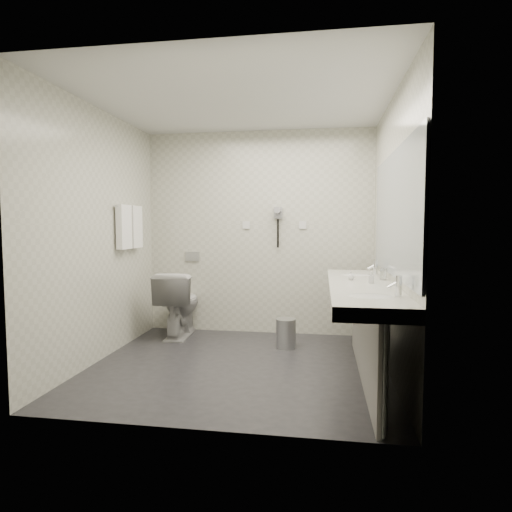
# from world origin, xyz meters

# --- Properties ---
(floor) EXTENTS (2.80, 2.80, 0.00)m
(floor) POSITION_xyz_m (0.00, 0.00, 0.00)
(floor) COLOR #242428
(floor) RESTS_ON ground
(ceiling) EXTENTS (2.80, 2.80, 0.00)m
(ceiling) POSITION_xyz_m (0.00, 0.00, 2.50)
(ceiling) COLOR silver
(ceiling) RESTS_ON wall_back
(wall_back) EXTENTS (2.80, 0.00, 2.80)m
(wall_back) POSITION_xyz_m (0.00, 1.30, 1.25)
(wall_back) COLOR beige
(wall_back) RESTS_ON floor
(wall_front) EXTENTS (2.80, 0.00, 2.80)m
(wall_front) POSITION_xyz_m (0.00, -1.30, 1.25)
(wall_front) COLOR beige
(wall_front) RESTS_ON floor
(wall_left) EXTENTS (0.00, 2.60, 2.60)m
(wall_left) POSITION_xyz_m (-1.40, 0.00, 1.25)
(wall_left) COLOR beige
(wall_left) RESTS_ON floor
(wall_right) EXTENTS (0.00, 2.60, 2.60)m
(wall_right) POSITION_xyz_m (1.40, 0.00, 1.25)
(wall_right) COLOR beige
(wall_right) RESTS_ON floor
(vanity_counter) EXTENTS (0.55, 2.20, 0.10)m
(vanity_counter) POSITION_xyz_m (1.12, -0.20, 0.80)
(vanity_counter) COLOR silver
(vanity_counter) RESTS_ON floor
(vanity_panel) EXTENTS (0.03, 2.15, 0.75)m
(vanity_panel) POSITION_xyz_m (1.15, -0.20, 0.38)
(vanity_panel) COLOR gray
(vanity_panel) RESTS_ON floor
(vanity_post_near) EXTENTS (0.06, 0.06, 0.75)m
(vanity_post_near) POSITION_xyz_m (1.18, -1.24, 0.38)
(vanity_post_near) COLOR silver
(vanity_post_near) RESTS_ON floor
(vanity_post_far) EXTENTS (0.06, 0.06, 0.75)m
(vanity_post_far) POSITION_xyz_m (1.18, 0.84, 0.38)
(vanity_post_far) COLOR silver
(vanity_post_far) RESTS_ON floor
(mirror) EXTENTS (0.02, 2.20, 1.05)m
(mirror) POSITION_xyz_m (1.39, -0.20, 1.45)
(mirror) COLOR #B2BCC6
(mirror) RESTS_ON wall_right
(basin_near) EXTENTS (0.40, 0.31, 0.05)m
(basin_near) POSITION_xyz_m (1.12, -0.85, 0.83)
(basin_near) COLOR silver
(basin_near) RESTS_ON vanity_counter
(basin_far) EXTENTS (0.40, 0.31, 0.05)m
(basin_far) POSITION_xyz_m (1.12, 0.45, 0.83)
(basin_far) COLOR silver
(basin_far) RESTS_ON vanity_counter
(faucet_near) EXTENTS (0.04, 0.04, 0.15)m
(faucet_near) POSITION_xyz_m (1.32, -0.85, 0.92)
(faucet_near) COLOR silver
(faucet_near) RESTS_ON vanity_counter
(faucet_far) EXTENTS (0.04, 0.04, 0.15)m
(faucet_far) POSITION_xyz_m (1.32, 0.45, 0.92)
(faucet_far) COLOR silver
(faucet_far) RESTS_ON vanity_counter
(soap_bottle_a) EXTENTS (0.05, 0.05, 0.10)m
(soap_bottle_a) POSITION_xyz_m (1.21, -0.18, 0.90)
(soap_bottle_a) COLOR white
(soap_bottle_a) RESTS_ON vanity_counter
(soap_bottle_b) EXTENTS (0.08, 0.08, 0.08)m
(soap_bottle_b) POSITION_xyz_m (1.05, 0.01, 0.89)
(soap_bottle_b) COLOR white
(soap_bottle_b) RESTS_ON vanity_counter
(glass_left) EXTENTS (0.06, 0.06, 0.11)m
(glass_left) POSITION_xyz_m (1.34, 0.07, 0.90)
(glass_left) COLOR silver
(glass_left) RESTS_ON vanity_counter
(toilet) EXTENTS (0.49, 0.81, 0.79)m
(toilet) POSITION_xyz_m (-0.93, 0.97, 0.40)
(toilet) COLOR silver
(toilet) RESTS_ON floor
(flush_plate) EXTENTS (0.18, 0.02, 0.12)m
(flush_plate) POSITION_xyz_m (-0.85, 1.29, 0.95)
(flush_plate) COLOR #B2B5BA
(flush_plate) RESTS_ON wall_back
(pedal_bin) EXTENTS (0.27, 0.27, 0.31)m
(pedal_bin) POSITION_xyz_m (0.40, 0.66, 0.15)
(pedal_bin) COLOR #B2B5BA
(pedal_bin) RESTS_ON floor
(bin_lid) EXTENTS (0.22, 0.22, 0.02)m
(bin_lid) POSITION_xyz_m (0.40, 0.66, 0.32)
(bin_lid) COLOR #B2B5BA
(bin_lid) RESTS_ON pedal_bin
(towel_rail) EXTENTS (0.02, 0.62, 0.02)m
(towel_rail) POSITION_xyz_m (-1.35, 0.55, 1.55)
(towel_rail) COLOR silver
(towel_rail) RESTS_ON wall_left
(towel_near) EXTENTS (0.07, 0.24, 0.48)m
(towel_near) POSITION_xyz_m (-1.34, 0.41, 1.33)
(towel_near) COLOR white
(towel_near) RESTS_ON towel_rail
(towel_far) EXTENTS (0.07, 0.24, 0.48)m
(towel_far) POSITION_xyz_m (-1.34, 0.69, 1.33)
(towel_far) COLOR white
(towel_far) RESTS_ON towel_rail
(dryer_cradle) EXTENTS (0.10, 0.04, 0.14)m
(dryer_cradle) POSITION_xyz_m (0.25, 1.27, 1.50)
(dryer_cradle) COLOR gray
(dryer_cradle) RESTS_ON wall_back
(dryer_barrel) EXTENTS (0.08, 0.14, 0.08)m
(dryer_barrel) POSITION_xyz_m (0.25, 1.20, 1.53)
(dryer_barrel) COLOR gray
(dryer_barrel) RESTS_ON dryer_cradle
(dryer_cord) EXTENTS (0.02, 0.02, 0.35)m
(dryer_cord) POSITION_xyz_m (0.25, 1.26, 1.25)
(dryer_cord) COLOR black
(dryer_cord) RESTS_ON dryer_cradle
(switch_plate_a) EXTENTS (0.09, 0.02, 0.09)m
(switch_plate_a) POSITION_xyz_m (-0.15, 1.29, 1.35)
(switch_plate_a) COLOR silver
(switch_plate_a) RESTS_ON wall_back
(switch_plate_b) EXTENTS (0.09, 0.02, 0.09)m
(switch_plate_b) POSITION_xyz_m (0.55, 1.29, 1.35)
(switch_plate_b) COLOR silver
(switch_plate_b) RESTS_ON wall_back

